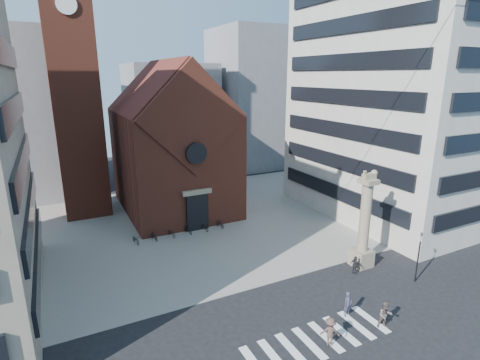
% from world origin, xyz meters
% --- Properties ---
extents(ground, '(120.00, 120.00, 0.00)m').
position_xyz_m(ground, '(0.00, 0.00, 0.00)').
color(ground, black).
rests_on(ground, ground).
extents(piazza, '(46.00, 30.00, 0.05)m').
position_xyz_m(piazza, '(0.00, 19.00, 0.03)').
color(piazza, gray).
rests_on(piazza, ground).
extents(zebra_crossing, '(10.20, 3.20, 0.01)m').
position_xyz_m(zebra_crossing, '(0.55, -3.00, 0.01)').
color(zebra_crossing, white).
rests_on(zebra_crossing, ground).
extents(church, '(12.00, 16.65, 18.00)m').
position_xyz_m(church, '(0.00, 25.04, 7.98)').
color(church, brown).
rests_on(church, ground).
extents(campanile, '(5.50, 5.50, 31.20)m').
position_xyz_m(campanile, '(-10.00, 28.00, 15.74)').
color(campanile, brown).
rests_on(campanile, ground).
extents(building_right, '(18.00, 22.00, 32.00)m').
position_xyz_m(building_right, '(24.00, 12.00, 16.00)').
color(building_right, beige).
rests_on(building_right, ground).
extents(bg_block_mid, '(14.00, 12.00, 18.00)m').
position_xyz_m(bg_block_mid, '(6.00, 45.00, 9.00)').
color(bg_block_mid, gray).
rests_on(bg_block_mid, ground).
extents(bg_block_right, '(16.00, 14.00, 24.00)m').
position_xyz_m(bg_block_right, '(22.00, 42.00, 12.00)').
color(bg_block_right, gray).
rests_on(bg_block_right, ground).
extents(lion_column, '(1.63, 1.60, 8.68)m').
position_xyz_m(lion_column, '(10.01, 3.00, 3.46)').
color(lion_column, gray).
rests_on(lion_column, ground).
extents(traffic_light, '(0.13, 0.16, 4.30)m').
position_xyz_m(traffic_light, '(12.00, -1.00, 2.29)').
color(traffic_light, black).
rests_on(traffic_light, ground).
extents(pedestrian_0, '(0.67, 0.44, 1.82)m').
position_xyz_m(pedestrian_0, '(3.95, -1.95, 0.91)').
color(pedestrian_0, '#363347').
rests_on(pedestrian_0, ground).
extents(pedestrian_1, '(1.13, 1.03, 1.88)m').
position_xyz_m(pedestrian_1, '(5.26, -4.02, 0.94)').
color(pedestrian_1, '#5C4E4A').
rests_on(pedestrian_1, ground).
extents(pedestrian_2, '(0.41, 0.96, 1.62)m').
position_xyz_m(pedestrian_2, '(8.45, 2.13, 0.81)').
color(pedestrian_2, '#25232B').
rests_on(pedestrian_2, ground).
extents(pedestrian_3, '(1.38, 1.23, 1.85)m').
position_xyz_m(pedestrian_3, '(0.95, -3.66, 0.93)').
color(pedestrian_3, '#4F3834').
rests_on(pedestrian_3, ground).
extents(scooter_0, '(0.84, 1.68, 0.84)m').
position_xyz_m(scooter_0, '(-6.72, 16.35, 0.47)').
color(scooter_0, black).
rests_on(scooter_0, piazza).
extents(scooter_1, '(0.71, 1.61, 0.93)m').
position_xyz_m(scooter_1, '(-4.91, 16.35, 0.52)').
color(scooter_1, black).
rests_on(scooter_1, piazza).
extents(scooter_2, '(0.84, 1.68, 0.84)m').
position_xyz_m(scooter_2, '(-3.09, 16.35, 0.47)').
color(scooter_2, black).
rests_on(scooter_2, piazza).
extents(scooter_3, '(0.71, 1.61, 0.93)m').
position_xyz_m(scooter_3, '(-1.28, 16.35, 0.52)').
color(scooter_3, black).
rests_on(scooter_3, piazza).
extents(scooter_4, '(0.84, 1.68, 0.84)m').
position_xyz_m(scooter_4, '(0.54, 16.35, 0.47)').
color(scooter_4, black).
rests_on(scooter_4, piazza).
extents(scooter_5, '(0.71, 1.61, 0.93)m').
position_xyz_m(scooter_5, '(2.36, 16.35, 0.52)').
color(scooter_5, black).
rests_on(scooter_5, piazza).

